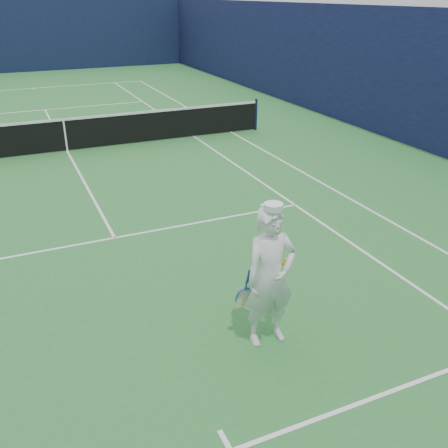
% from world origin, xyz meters
% --- Properties ---
extents(ground, '(80.00, 80.00, 0.00)m').
position_xyz_m(ground, '(0.00, 0.00, 0.00)').
color(ground, '#2C7334').
rests_on(ground, ground).
extents(court_markings, '(11.03, 23.83, 0.01)m').
position_xyz_m(court_markings, '(0.00, 0.00, 0.00)').
color(court_markings, white).
rests_on(court_markings, ground).
extents(windscreen_fence, '(20.12, 36.12, 4.00)m').
position_xyz_m(windscreen_fence, '(0.00, 0.00, 2.00)').
color(windscreen_fence, '#0E1635').
rests_on(windscreen_fence, ground).
extents(tennis_net, '(12.88, 0.09, 1.07)m').
position_xyz_m(tennis_net, '(0.00, 0.00, 0.55)').
color(tennis_net, '#141E4C').
rests_on(tennis_net, ground).
extents(tennis_player, '(0.79, 0.49, 2.04)m').
position_xyz_m(tennis_player, '(1.25, -10.37, 1.00)').
color(tennis_player, white).
rests_on(tennis_player, ground).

